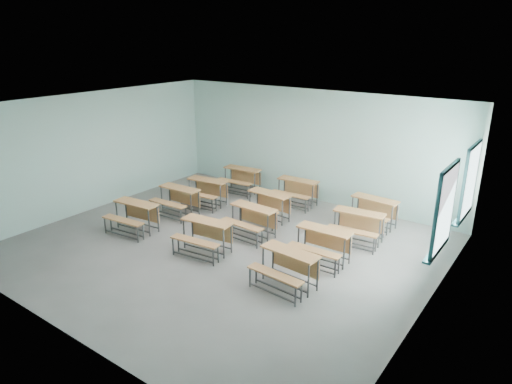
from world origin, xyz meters
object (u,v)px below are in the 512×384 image
desk_unit_r0c2 (287,264)px  desk_unit_r3c0 (241,176)px  desk_unit_r2c1 (267,202)px  desk_unit_r3c1 (296,189)px  desk_unit_r0c0 (134,213)px  desk_unit_r1c1 (251,217)px  desk_unit_r2c0 (206,189)px  desk_unit_r0c1 (204,232)px  desk_unit_r2c2 (357,223)px  desk_unit_r1c0 (177,197)px  desk_unit_r1c2 (322,241)px  desk_unit_r3c2 (373,208)px

desk_unit_r0c2 → desk_unit_r3c0: bearing=140.7°
desk_unit_r2c1 → desk_unit_r3c1: (0.04, 1.41, 0.00)m
desk_unit_r0c0 → desk_unit_r1c1: 2.90m
desk_unit_r2c0 → desk_unit_r0c1: bearing=-54.7°
desk_unit_r2c2 → desk_unit_r3c1: 2.75m
desk_unit_r1c0 → desk_unit_r1c1: same height
desk_unit_r0c2 → desk_unit_r1c1: (-1.94, 1.50, 0.00)m
desk_unit_r1c2 → desk_unit_r0c0: bearing=-165.9°
desk_unit_r2c1 → desk_unit_r2c2: (2.47, 0.12, 0.00)m
desk_unit_r1c1 → desk_unit_r0c2: bearing=-35.3°
desk_unit_r0c1 → desk_unit_r1c1: 1.34m
desk_unit_r1c0 → desk_unit_r2c2: same height
desk_unit_r0c2 → desk_unit_r1c2: bearing=91.6°
desk_unit_r1c0 → desk_unit_r1c2: (4.46, -0.18, 0.00)m
desk_unit_r1c0 → desk_unit_r3c2: bearing=24.4°
desk_unit_r1c1 → desk_unit_r3c2: 3.10m
desk_unit_r3c1 → desk_unit_r0c1: bearing=-94.4°
desk_unit_r2c0 → desk_unit_r3c2: 4.62m
desk_unit_r2c2 → desk_unit_r0c1: bearing=-141.6°
desk_unit_r0c1 → desk_unit_r2c0: bearing=124.8°
desk_unit_r3c0 → desk_unit_r3c1: (1.99, -0.00, 0.00)m
desk_unit_r0c2 → desk_unit_r1c1: bearing=146.7°
desk_unit_r0c1 → desk_unit_r2c0: 3.00m
desk_unit_r3c0 → desk_unit_r2c1: bearing=-40.5°
desk_unit_r1c2 → desk_unit_r2c0: same height
desk_unit_r0c0 → desk_unit_r1c1: size_ratio=1.03×
desk_unit_r2c1 → desk_unit_r3c1: same height
desk_unit_r3c2 → desk_unit_r1c0: bearing=-150.0°
desk_unit_r2c2 → desk_unit_r3c1: (-2.42, 1.30, 0.00)m
desk_unit_r0c0 → desk_unit_r2c1: bearing=42.6°
desk_unit_r0c2 → desk_unit_r3c1: (-2.16, 3.96, 0.00)m
desk_unit_r1c1 → desk_unit_r2c0: same height
desk_unit_r1c1 → desk_unit_r3c1: same height
desk_unit_r2c0 → desk_unit_r2c2: (4.51, 0.20, 0.00)m
desk_unit_r1c1 → desk_unit_r2c1: same height
desk_unit_r1c1 → desk_unit_r2c1: 1.08m
desk_unit_r0c1 → desk_unit_r2c2: size_ratio=1.00×
desk_unit_r1c0 → desk_unit_r2c2: 4.81m
desk_unit_r0c2 → desk_unit_r2c1: 3.36m
desk_unit_r0c2 → desk_unit_r1c2: size_ratio=1.03×
desk_unit_r3c0 → desk_unit_r0c1: bearing=-67.9°
desk_unit_r0c1 → desk_unit_r1c0: bearing=142.5°
desk_unit_r2c0 → desk_unit_r2c2: 4.51m
desk_unit_r2c2 → desk_unit_r3c0: same height
desk_unit_r0c0 → desk_unit_r3c0: 3.92m
desk_unit_r1c2 → desk_unit_r2c1: 2.58m
desk_unit_r1c0 → desk_unit_r3c2: same height
desk_unit_r1c2 → desk_unit_r3c1: size_ratio=0.99×
desk_unit_r1c2 → desk_unit_r2c2: bearing=80.0°
desk_unit_r2c1 → desk_unit_r3c1: bearing=92.2°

